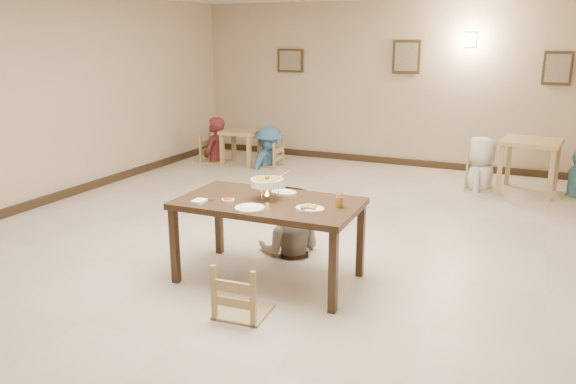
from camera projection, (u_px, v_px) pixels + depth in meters
The scene contains 28 objects.
floor at pixel (288, 251), 6.35m from camera, with size 10.00×10.00×0.00m, color #C2B3A1.
wall_back at pixel (400, 85), 10.34m from camera, with size 10.00×10.00×0.00m, color tan.
wall_left at pixel (18, 102), 7.54m from camera, with size 10.00×10.00×0.00m, color tan.
baseboard_back at pixel (396, 161), 10.70m from camera, with size 8.00×0.06×0.12m, color black.
baseboard_left at pixel (32, 204), 7.91m from camera, with size 0.06×10.00×0.12m, color black.
picture_a at pixel (290, 61), 11.08m from camera, with size 0.55×0.04×0.45m.
picture_b at pixel (406, 57), 10.13m from camera, with size 0.50×0.04×0.60m.
picture_c at pixel (558, 68), 9.18m from camera, with size 0.45×0.04×0.55m.
wall_sconce at pixel (471, 40), 9.62m from camera, with size 0.16×0.05×0.22m, color #FFD88C.
main_table at pixel (269, 209), 5.41m from camera, with size 1.76×1.02×0.81m.
chair_far at pixel (290, 211), 6.25m from camera, with size 0.44×0.44×0.93m.
chair_near at pixel (243, 264), 4.79m from camera, with size 0.44×0.44×0.93m.
main_diner at pixel (290, 186), 6.11m from camera, with size 0.74×0.58×1.53m, color gray.
curry_warmer at pixel (267, 183), 5.40m from camera, with size 0.35×0.31×0.28m.
rice_plate_far at pixel (284, 192), 5.64m from camera, with size 0.26×0.26×0.06m.
rice_plate_near at pixel (250, 208), 5.11m from camera, with size 0.27×0.27×0.06m.
fried_plate at pixel (310, 208), 5.09m from camera, with size 0.27×0.27×0.06m.
chili_dish at pixel (228, 200), 5.37m from camera, with size 0.12×0.12×0.03m.
napkin_cutlery at pixel (199, 201), 5.32m from camera, with size 0.14×0.22×0.03m.
drink_glass at pixel (340, 201), 5.16m from camera, with size 0.07×0.07×0.13m.
bg_table_left at pixel (241, 137), 10.56m from camera, with size 0.73×0.73×0.66m.
bg_table_right at pixel (531, 149), 8.56m from camera, with size 0.92×0.92×0.83m.
bg_chair_ll at pixel (215, 136), 10.79m from camera, with size 0.47×0.47×1.01m.
bg_chair_lr at pixel (269, 143), 10.38m from camera, with size 0.43×0.43×0.92m.
bg_chair_rl at pixel (481, 161), 8.89m from camera, with size 0.42×0.42×0.89m.
bg_diner_a at pixel (214, 117), 10.69m from camera, with size 0.64×0.42×1.75m, color #5B2022.
bg_diner_b at pixel (269, 126), 10.30m from camera, with size 0.99×0.57×1.53m, color teal.
bg_diner_c at pixel (483, 137), 8.78m from camera, with size 0.82×0.53×1.67m, color silver.
Camera 1 is at (2.45, -5.42, 2.32)m, focal length 35.00 mm.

